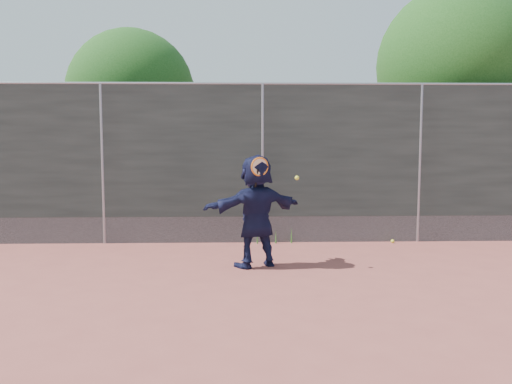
{
  "coord_description": "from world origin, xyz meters",
  "views": [
    {
      "loc": [
        -0.45,
        -7.25,
        2.12
      ],
      "look_at": [
        -0.18,
        1.56,
        1.18
      ],
      "focal_mm": 40.0,
      "sensor_mm": 36.0,
      "label": 1
    }
  ],
  "objects": [
    {
      "name": "tree_right",
      "position": [
        4.68,
        5.75,
        3.49
      ],
      "size": [
        3.78,
        3.6,
        5.39
      ],
      "color": "#382314",
      "rests_on": "ground"
    },
    {
      "name": "swing_action",
      "position": [
        -0.08,
        1.36,
        1.55
      ],
      "size": [
        0.74,
        0.16,
        0.51
      ],
      "color": "orange",
      "rests_on": "ground"
    },
    {
      "name": "player",
      "position": [
        -0.18,
        1.56,
        0.88
      ],
      "size": [
        1.71,
        1.14,
        1.77
      ],
      "primitive_type": "imported",
      "rotation": [
        0.0,
        0.0,
        3.56
      ],
      "color": "#141839",
      "rests_on": "ground"
    },
    {
      "name": "ground",
      "position": [
        0.0,
        0.0,
        0.0
      ],
      "size": [
        80.0,
        80.0,
        0.0
      ],
      "primitive_type": "plane",
      "color": "#9E4C42",
      "rests_on": "ground"
    },
    {
      "name": "weed_clump",
      "position": [
        0.29,
        3.38,
        0.13
      ],
      "size": [
        0.68,
        0.07,
        0.3
      ],
      "color": "#387226",
      "rests_on": "ground"
    },
    {
      "name": "fence",
      "position": [
        -0.0,
        3.5,
        1.58
      ],
      "size": [
        20.0,
        0.06,
        3.03
      ],
      "color": "#38423D",
      "rests_on": "ground"
    },
    {
      "name": "tree_left",
      "position": [
        -2.85,
        6.55,
        2.94
      ],
      "size": [
        3.15,
        3.0,
        4.53
      ],
      "color": "#382314",
      "rests_on": "ground"
    },
    {
      "name": "ball_ground",
      "position": [
        2.48,
        3.35,
        0.03
      ],
      "size": [
        0.07,
        0.07,
        0.07
      ],
      "primitive_type": "sphere",
      "color": "yellow",
      "rests_on": "ground"
    }
  ]
}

